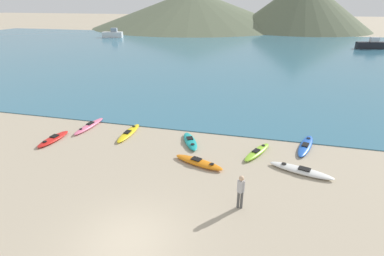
{
  "coord_description": "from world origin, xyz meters",
  "views": [
    {
      "loc": [
        4.71,
        -8.22,
        8.75
      ],
      "look_at": [
        -0.04,
        10.53,
        0.5
      ],
      "focal_mm": 28.0,
      "sensor_mm": 36.0,
      "label": 1
    }
  ],
  "objects": [
    {
      "name": "ground_plane",
      "position": [
        0.0,
        0.0,
        0.0
      ],
      "size": [
        400.0,
        400.0,
        0.0
      ],
      "primitive_type": "plane",
      "color": "tan"
    },
    {
      "name": "bay_water",
      "position": [
        0.0,
        45.98,
        0.03
      ],
      "size": [
        160.0,
        70.0,
        0.06
      ],
      "primitive_type": "cube",
      "color": "teal",
      "rests_on": "ground_plane"
    },
    {
      "name": "far_hill_left",
      "position": [
        -22.94,
        102.33,
        6.15
      ],
      "size": [
        70.12,
        70.12,
        12.3
      ],
      "primitive_type": "cone",
      "color": "#5B664C",
      "rests_on": "ground_plane"
    },
    {
      "name": "far_hill_midleft",
      "position": [
        13.31,
        98.01,
        7.7
      ],
      "size": [
        42.17,
        42.17,
        15.4
      ],
      "primitive_type": "cone",
      "color": "#5B664C",
      "rests_on": "ground_plane"
    },
    {
      "name": "kayak_on_sand_0",
      "position": [
        7.57,
        10.34,
        0.14
      ],
      "size": [
        1.58,
        3.55,
        0.32
      ],
      "color": "blue",
      "rests_on": "ground_plane"
    },
    {
      "name": "kayak_on_sand_1",
      "position": [
        0.19,
        9.15,
        0.14
      ],
      "size": [
        1.86,
        2.82,
        0.33
      ],
      "color": "teal",
      "rests_on": "ground_plane"
    },
    {
      "name": "kayak_on_sand_2",
      "position": [
        4.58,
        8.68,
        0.14
      ],
      "size": [
        1.78,
        2.96,
        0.32
      ],
      "color": "#8CCC2D",
      "rests_on": "ground_plane"
    },
    {
      "name": "kayak_on_sand_3",
      "position": [
        -8.91,
        7.24,
        0.14
      ],
      "size": [
        0.97,
        2.82,
        0.31
      ],
      "color": "red",
      "rests_on": "ground_plane"
    },
    {
      "name": "kayak_on_sand_4",
      "position": [
        -4.4,
        9.42,
        0.13
      ],
      "size": [
        0.67,
        3.3,
        0.3
      ],
      "color": "yellow",
      "rests_on": "ground_plane"
    },
    {
      "name": "kayak_on_sand_5",
      "position": [
        -7.78,
        9.82,
        0.14
      ],
      "size": [
        0.85,
        3.44,
        0.33
      ],
      "color": "#E5668C",
      "rests_on": "ground_plane"
    },
    {
      "name": "kayak_on_sand_6",
      "position": [
        1.37,
        6.53,
        0.15
      ],
      "size": [
        3.21,
        1.71,
        0.34
      ],
      "color": "orange",
      "rests_on": "ground_plane"
    },
    {
      "name": "kayak_on_sand_7",
      "position": [
        7.03,
        7.05,
        0.14
      ],
      "size": [
        3.52,
        1.74,
        0.32
      ],
      "color": "white",
      "rests_on": "ground_plane"
    },
    {
      "name": "person_near_foreground",
      "position": [
        4.07,
        3.17,
        0.97
      ],
      "size": [
        0.34,
        0.3,
        1.69
      ],
      "color": "#4C4C4C",
      "rests_on": "ground_plane"
    },
    {
      "name": "moored_boat_0",
      "position": [
        23.81,
        58.51,
        0.83
      ],
      "size": [
        5.5,
        2.48,
        2.19
      ],
      "color": "black",
      "rests_on": "bay_water"
    },
    {
      "name": "moored_boat_1",
      "position": [
        -34.42,
        63.84,
        0.87
      ],
      "size": [
        5.32,
        3.21,
        2.31
      ],
      "color": "white",
      "rests_on": "bay_water"
    }
  ]
}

